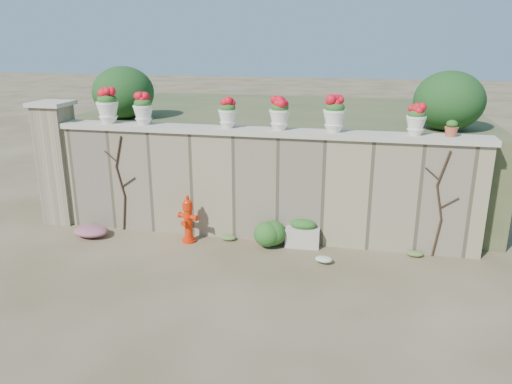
% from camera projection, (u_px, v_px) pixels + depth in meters
% --- Properties ---
extents(ground, '(80.00, 80.00, 0.00)m').
position_uv_depth(ground, '(234.00, 279.00, 7.97)').
color(ground, brown).
rests_on(ground, ground).
extents(stone_wall, '(8.00, 0.40, 2.00)m').
position_uv_depth(stone_wall, '(258.00, 187.00, 9.35)').
color(stone_wall, gray).
rests_on(stone_wall, ground).
extents(wall_cap, '(8.10, 0.52, 0.10)m').
position_uv_depth(wall_cap, '(258.00, 132.00, 9.04)').
color(wall_cap, beige).
rests_on(wall_cap, stone_wall).
extents(gate_pillar, '(0.72, 0.72, 2.48)m').
position_uv_depth(gate_pillar, '(58.00, 162.00, 10.12)').
color(gate_pillar, gray).
rests_on(gate_pillar, ground).
extents(raised_fill, '(9.00, 6.00, 2.00)m').
position_uv_depth(raised_fill, '(285.00, 150.00, 12.33)').
color(raised_fill, '#384C23').
rests_on(raised_fill, ground).
extents(back_shrub_left, '(1.30, 1.30, 1.10)m').
position_uv_depth(back_shrub_left, '(123.00, 93.00, 10.66)').
color(back_shrub_left, '#143814').
rests_on(back_shrub_left, raised_fill).
extents(back_shrub_right, '(1.30, 1.30, 1.10)m').
position_uv_depth(back_shrub_right, '(449.00, 101.00, 9.31)').
color(back_shrub_right, '#143814').
rests_on(back_shrub_right, raised_fill).
extents(vine_left, '(0.60, 0.04, 1.91)m').
position_uv_depth(vine_left, '(121.00, 182.00, 9.69)').
color(vine_left, black).
rests_on(vine_left, ground).
extents(vine_right, '(0.60, 0.04, 1.91)m').
position_uv_depth(vine_right, '(440.00, 203.00, 8.49)').
color(vine_right, black).
rests_on(vine_right, ground).
extents(fire_hydrant, '(0.40, 0.28, 0.91)m').
position_uv_depth(fire_hydrant, '(188.00, 219.00, 9.27)').
color(fire_hydrant, red).
rests_on(fire_hydrant, ground).
extents(planter_box, '(0.63, 0.38, 0.51)m').
position_uv_depth(planter_box, '(303.00, 234.00, 9.16)').
color(planter_box, beige).
rests_on(planter_box, ground).
extents(green_shrub, '(0.64, 0.57, 0.60)m').
position_uv_depth(green_shrub, '(270.00, 232.00, 9.08)').
color(green_shrub, '#1E5119').
rests_on(green_shrub, ground).
extents(magenta_clump, '(0.98, 0.66, 0.26)m').
position_uv_depth(magenta_clump, '(98.00, 230.00, 9.62)').
color(magenta_clump, '#CB2885').
rests_on(magenta_clump, ground).
extents(white_flowers, '(0.48, 0.38, 0.17)m').
position_uv_depth(white_flowers, '(324.00, 259.00, 8.46)').
color(white_flowers, white).
rests_on(white_flowers, ground).
extents(urn_pot_0, '(0.42, 0.42, 0.66)m').
position_uv_depth(urn_pot_0, '(107.00, 106.00, 9.52)').
color(urn_pot_0, white).
rests_on(urn_pot_0, wall_cap).
extents(urn_pot_1, '(0.38, 0.38, 0.59)m').
position_uv_depth(urn_pot_1, '(143.00, 109.00, 9.38)').
color(urn_pot_1, white).
rests_on(urn_pot_1, wall_cap).
extents(urn_pot_2, '(0.34, 0.34, 0.53)m').
position_uv_depth(urn_pot_2, '(228.00, 113.00, 9.06)').
color(urn_pot_2, white).
rests_on(urn_pot_2, wall_cap).
extents(urn_pot_3, '(0.37, 0.37, 0.58)m').
position_uv_depth(urn_pot_3, '(280.00, 114.00, 8.85)').
color(urn_pot_3, white).
rests_on(urn_pot_3, wall_cap).
extents(urn_pot_4, '(0.40, 0.40, 0.62)m').
position_uv_depth(urn_pot_4, '(334.00, 114.00, 8.65)').
color(urn_pot_4, white).
rests_on(urn_pot_4, wall_cap).
extents(urn_pot_5, '(0.33, 0.33, 0.52)m').
position_uv_depth(urn_pot_5, '(416.00, 120.00, 8.39)').
color(urn_pot_5, white).
rests_on(urn_pot_5, wall_cap).
extents(terracotta_pot, '(0.22, 0.22, 0.27)m').
position_uv_depth(terracotta_pot, '(451.00, 129.00, 8.31)').
color(terracotta_pot, '#B45037').
rests_on(terracotta_pot, wall_cap).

